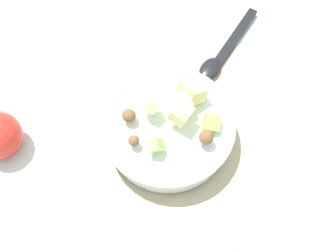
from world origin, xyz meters
The scene contains 4 objects.
ground_plane centered at (0.00, 0.00, 0.00)m, with size 2.40×2.40×0.00m, color silver.
placemat centered at (0.00, 0.00, 0.00)m, with size 0.44×0.37×0.01m, color tan.
salad_bowl centered at (-0.02, 0.01, 0.04)m, with size 0.23×0.23×0.10m.
serving_spoon centered at (0.18, -0.01, 0.01)m, with size 0.21×0.04×0.01m.
Camera 1 is at (-0.31, -0.15, 0.70)m, focal length 46.46 mm.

